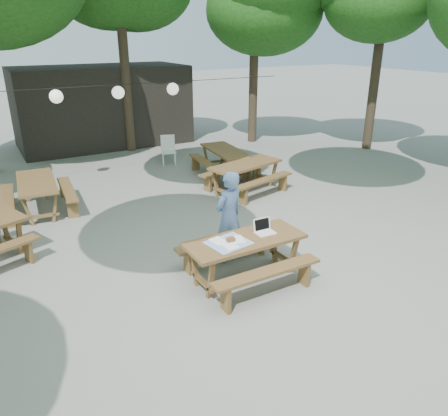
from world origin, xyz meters
TOP-DOWN VIEW (x-y plane):
  - ground at (0.00, 0.00)m, footprint 80.00×80.00m
  - pavilion at (0.50, 10.50)m, footprint 6.00×3.00m
  - main_picnic_table at (-0.22, -0.46)m, footprint 2.00×1.58m
  - picnic_table_ne at (2.19, 3.29)m, footprint 2.22×1.98m
  - picnic_table_far_w at (-2.75, 4.49)m, footprint 1.73×2.06m
  - picnic_table_far_e at (2.46, 4.81)m, footprint 1.77×2.07m
  - woman at (-0.10, 0.27)m, footprint 0.70×0.55m
  - plastic_chair at (1.45, 6.67)m, footprint 0.56×0.56m
  - laptop at (0.19, -0.40)m, footprint 0.34×0.27m
  - tabletop_clutter at (-0.53, -0.45)m, footprint 0.73×0.64m
  - paper_lanterns at (-0.19, 6.00)m, footprint 9.00×0.34m

SIDE VIEW (x-z plane):
  - ground at x=0.00m, z-range 0.00..0.00m
  - plastic_chair at x=1.45m, z-range -0.19..0.71m
  - main_picnic_table at x=-0.22m, z-range 0.01..0.76m
  - picnic_table_ne at x=2.19m, z-range 0.01..0.76m
  - picnic_table_far_w at x=-2.75m, z-range 0.01..0.76m
  - picnic_table_far_e at x=2.46m, z-range 0.01..0.76m
  - tabletop_clutter at x=-0.53m, z-range 0.72..0.80m
  - laptop at x=0.19m, z-range 0.69..0.93m
  - woman at x=-0.10m, z-range 0.00..1.69m
  - pavilion at x=0.50m, z-range 0.00..2.80m
  - paper_lanterns at x=-0.19m, z-range 2.21..2.59m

